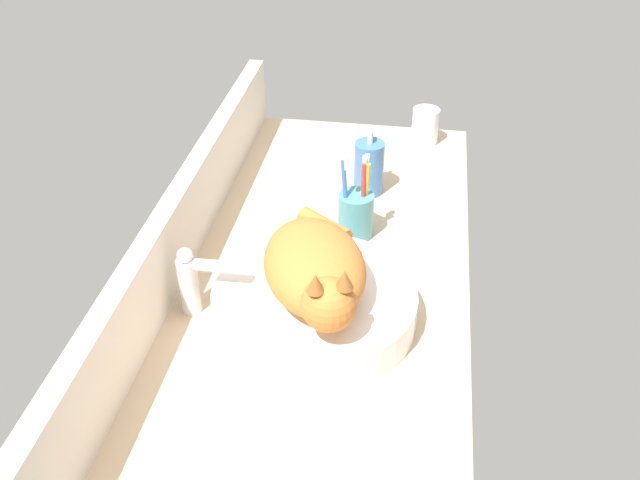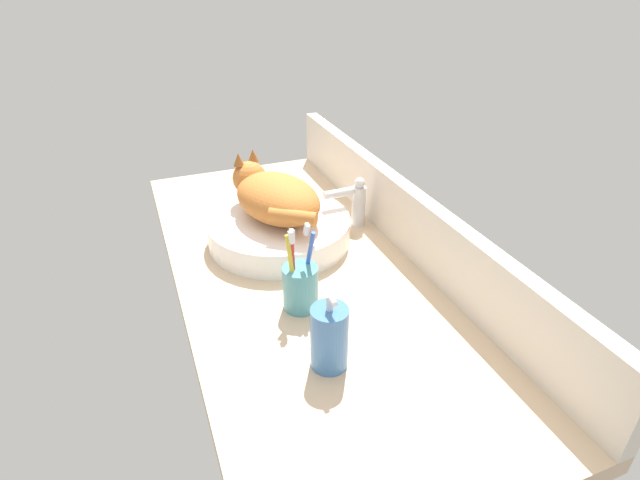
{
  "view_description": "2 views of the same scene",
  "coord_description": "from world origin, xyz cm",
  "px_view_note": "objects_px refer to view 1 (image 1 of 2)",
  "views": [
    {
      "loc": [
        -107.61,
        -17.1,
        84.9
      ],
      "look_at": [
        0.34,
        -0.06,
        7.39
      ],
      "focal_mm": 40.0,
      "sensor_mm": 36.0,
      "label": 1
    },
    {
      "loc": [
        92.29,
        -31.95,
        64.7
      ],
      "look_at": [
        4.16,
        2.71,
        9.17
      ],
      "focal_mm": 28.0,
      "sensor_mm": 36.0,
      "label": 2
    }
  ],
  "objects_px": {
    "sink_basin": "(315,306)",
    "faucet": "(194,278)",
    "toothbrush_cup": "(356,213)",
    "soap_dispenser": "(369,167)",
    "cat": "(316,270)",
    "water_glass": "(425,128)"
  },
  "relations": [
    {
      "from": "sink_basin",
      "to": "water_glass",
      "type": "relative_size",
      "value": 3.93
    },
    {
      "from": "sink_basin",
      "to": "faucet",
      "type": "relative_size",
      "value": 2.63
    },
    {
      "from": "soap_dispenser",
      "to": "water_glass",
      "type": "distance_m",
      "value": 0.29
    },
    {
      "from": "sink_basin",
      "to": "faucet",
      "type": "bearing_deg",
      "value": 91.93
    },
    {
      "from": "faucet",
      "to": "toothbrush_cup",
      "type": "bearing_deg",
      "value": -41.93
    },
    {
      "from": "faucet",
      "to": "soap_dispenser",
      "type": "bearing_deg",
      "value": -29.75
    },
    {
      "from": "cat",
      "to": "toothbrush_cup",
      "type": "distance_m",
      "value": 0.3
    },
    {
      "from": "sink_basin",
      "to": "faucet",
      "type": "distance_m",
      "value": 0.22
    },
    {
      "from": "water_glass",
      "to": "toothbrush_cup",
      "type": "bearing_deg",
      "value": 164.07
    },
    {
      "from": "sink_basin",
      "to": "toothbrush_cup",
      "type": "xyz_separation_m",
      "value": [
        0.27,
        -0.04,
        0.02
      ]
    },
    {
      "from": "soap_dispenser",
      "to": "faucet",
      "type": "bearing_deg",
      "value": 150.25
    },
    {
      "from": "faucet",
      "to": "cat",
      "type": "bearing_deg",
      "value": -91.43
    },
    {
      "from": "cat",
      "to": "water_glass",
      "type": "relative_size",
      "value": 3.45
    },
    {
      "from": "toothbrush_cup",
      "to": "water_glass",
      "type": "distance_m",
      "value": 0.46
    },
    {
      "from": "sink_basin",
      "to": "water_glass",
      "type": "xyz_separation_m",
      "value": [
        0.71,
        -0.17,
        0.01
      ]
    },
    {
      "from": "soap_dispenser",
      "to": "toothbrush_cup",
      "type": "relative_size",
      "value": 0.83
    },
    {
      "from": "soap_dispenser",
      "to": "toothbrush_cup",
      "type": "height_order",
      "value": "toothbrush_cup"
    },
    {
      "from": "water_glass",
      "to": "sink_basin",
      "type": "bearing_deg",
      "value": 166.92
    },
    {
      "from": "sink_basin",
      "to": "cat",
      "type": "relative_size",
      "value": 1.14
    },
    {
      "from": "sink_basin",
      "to": "cat",
      "type": "bearing_deg",
      "value": -156.82
    },
    {
      "from": "soap_dispenser",
      "to": "toothbrush_cup",
      "type": "bearing_deg",
      "value": 177.25
    },
    {
      "from": "toothbrush_cup",
      "to": "soap_dispenser",
      "type": "bearing_deg",
      "value": -2.75
    }
  ]
}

